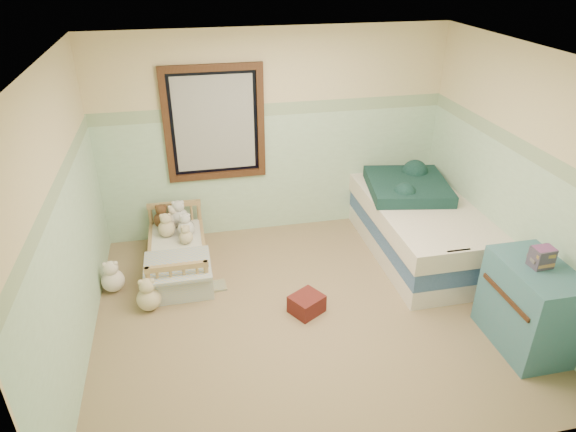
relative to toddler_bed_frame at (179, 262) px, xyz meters
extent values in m
cube|color=#7D684F|center=(1.26, -1.05, -0.09)|extent=(4.20, 3.60, 0.02)
cube|color=silver|center=(1.26, -1.05, 2.43)|extent=(4.20, 3.60, 0.02)
cube|color=beige|center=(1.26, 0.75, 1.17)|extent=(4.20, 0.04, 2.50)
cube|color=beige|center=(1.26, -2.85, 1.17)|extent=(4.20, 0.04, 2.50)
cube|color=beige|center=(-0.84, -1.05, 1.17)|extent=(0.04, 3.60, 2.50)
cube|color=beige|center=(3.36, -1.05, 1.17)|extent=(0.04, 3.60, 2.50)
cube|color=#A1C4A3|center=(1.26, 0.74, 0.67)|extent=(4.20, 0.01, 1.50)
cube|color=#43724C|center=(1.26, 0.74, 1.49)|extent=(4.20, 0.01, 0.15)
cube|color=#371B0E|center=(0.56, 0.71, 1.37)|extent=(1.16, 0.06, 1.36)
cube|color=beige|center=(0.56, 0.72, 1.37)|extent=(0.92, 0.01, 1.12)
cube|color=#987248|center=(0.00, 0.00, 0.00)|extent=(0.64, 1.28, 0.16)
cube|color=silver|center=(0.00, 0.00, 0.14)|extent=(0.58, 1.22, 0.12)
cube|color=#82A2DE|center=(0.00, -0.40, 0.22)|extent=(0.69, 0.64, 0.03)
sphere|color=brown|center=(-0.15, 0.50, 0.30)|extent=(0.20, 0.20, 0.20)
sphere|color=silver|center=(0.05, 0.50, 0.31)|extent=(0.22, 0.22, 0.22)
sphere|color=beige|center=(-0.10, 0.28, 0.30)|extent=(0.20, 0.20, 0.20)
sphere|color=black|center=(0.13, 0.28, 0.29)|extent=(0.17, 0.17, 0.17)
sphere|color=white|center=(-0.69, -0.28, 0.04)|extent=(0.24, 0.24, 0.24)
sphere|color=beige|center=(-0.31, -0.68, 0.04)|extent=(0.24, 0.24, 0.24)
cube|color=white|center=(2.81, -0.20, 0.03)|extent=(1.07, 2.14, 0.22)
cube|color=#2B4E79|center=(2.81, -0.20, 0.25)|extent=(1.07, 2.14, 0.22)
cube|color=#F2E5D0|center=(2.81, -0.20, 0.47)|extent=(1.11, 2.18, 0.22)
cube|color=black|center=(2.76, 0.10, 0.65)|extent=(1.07, 1.11, 0.14)
cube|color=#426C7C|center=(3.09, -1.90, 0.34)|extent=(0.53, 0.84, 0.84)
cube|color=brown|center=(3.09, -1.89, 0.85)|extent=(0.19, 0.15, 0.18)
cube|color=maroon|center=(1.24, -1.06, 0.01)|extent=(0.40, 0.38, 0.19)
cube|color=yellow|center=(0.36, -0.45, -0.07)|extent=(0.27, 0.21, 0.02)
sphere|color=white|center=(-0.01, 0.50, 0.30)|extent=(0.19, 0.19, 0.19)
sphere|color=silver|center=(0.12, 0.24, 0.30)|extent=(0.19, 0.19, 0.19)
sphere|color=beige|center=(0.11, 0.07, 0.28)|extent=(0.16, 0.16, 0.16)
camera|label=1|loc=(0.22, -4.98, 3.20)|focal=31.54mm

